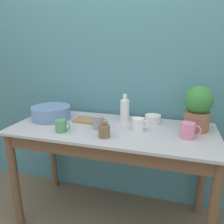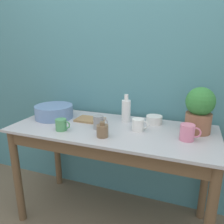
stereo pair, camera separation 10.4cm
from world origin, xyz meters
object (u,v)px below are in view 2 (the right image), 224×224
(potted_plant, at_px, (199,109))
(bottle_tall, at_px, (126,110))
(tray_board, at_px, (90,120))
(bottle_short, at_px, (103,131))
(mug_pink, at_px, (188,132))
(mug_grey, at_px, (99,122))
(bowl_wash_large, at_px, (54,112))
(mug_white, at_px, (138,125))
(bowl_small_enamel_white, at_px, (154,120))
(mug_green, at_px, (61,125))

(potted_plant, distance_m, bottle_tall, 0.54)
(potted_plant, xyz_separation_m, tray_board, (-0.81, -0.04, -0.16))
(bottle_short, bearing_deg, tray_board, 129.64)
(mug_pink, relative_size, tray_board, 0.59)
(mug_grey, bearing_deg, bowl_wash_large, 167.08)
(mug_white, bearing_deg, bowl_small_enamel_white, 66.86)
(mug_pink, height_order, tray_board, mug_pink)
(bowl_wash_large, relative_size, bowl_small_enamel_white, 2.53)
(bowl_wash_large, xyz_separation_m, bottle_short, (0.54, -0.23, -0.01))
(mug_white, relative_size, mug_pink, 0.91)
(mug_white, relative_size, tray_board, 0.53)
(mug_white, xyz_separation_m, bowl_small_enamel_white, (0.08, 0.19, -0.01))
(bottle_tall, distance_m, mug_grey, 0.27)
(mug_white, height_order, tray_board, mug_white)
(potted_plant, relative_size, tray_board, 1.43)
(bowl_wash_large, xyz_separation_m, mug_green, (0.22, -0.23, -0.01))
(mug_pink, bearing_deg, mug_white, 170.93)
(bottle_short, relative_size, tray_board, 0.47)
(potted_plant, bearing_deg, tray_board, -177.37)
(bottle_tall, bearing_deg, bowl_wash_large, -168.12)
(mug_green, height_order, mug_grey, mug_grey)
(bowl_wash_large, height_order, mug_green, bowl_wash_large)
(mug_white, bearing_deg, potted_plant, 16.49)
(bottle_short, xyz_separation_m, mug_green, (-0.32, 0.00, -0.00))
(bowl_small_enamel_white, bearing_deg, potted_plant, -13.09)
(potted_plant, bearing_deg, mug_white, -163.51)
(mug_green, bearing_deg, mug_grey, 28.21)
(bottle_tall, height_order, mug_white, bottle_tall)
(potted_plant, bearing_deg, mug_pink, -109.69)
(mug_white, distance_m, tray_board, 0.42)
(potted_plant, xyz_separation_m, mug_grey, (-0.67, -0.18, -0.12))
(bowl_small_enamel_white, bearing_deg, bottle_tall, -174.70)
(bottle_short, xyz_separation_m, mug_pink, (0.52, 0.14, 0.01))
(potted_plant, xyz_separation_m, mug_white, (-0.39, -0.12, -0.12))
(mug_grey, bearing_deg, bowl_small_enamel_white, 34.80)
(mug_pink, distance_m, tray_board, 0.76)
(potted_plant, xyz_separation_m, mug_pink, (-0.06, -0.17, -0.11))
(mug_green, distance_m, tray_board, 0.28)
(mug_green, distance_m, mug_pink, 0.85)
(bottle_short, distance_m, mug_green, 0.32)
(bottle_tall, bearing_deg, tray_board, -162.03)
(bowl_wash_large, bearing_deg, mug_grey, -12.92)
(bottle_short, relative_size, mug_grey, 0.94)
(tray_board, bearing_deg, mug_green, -109.80)
(bowl_wash_large, bearing_deg, mug_green, -46.29)
(potted_plant, distance_m, mug_pink, 0.21)
(bowl_wash_large, bearing_deg, mug_white, -3.46)
(mug_white, height_order, mug_green, mug_white)
(bowl_wash_large, xyz_separation_m, mug_pink, (1.06, -0.10, -0.00))
(mug_green, xyz_separation_m, tray_board, (0.10, 0.26, -0.03))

